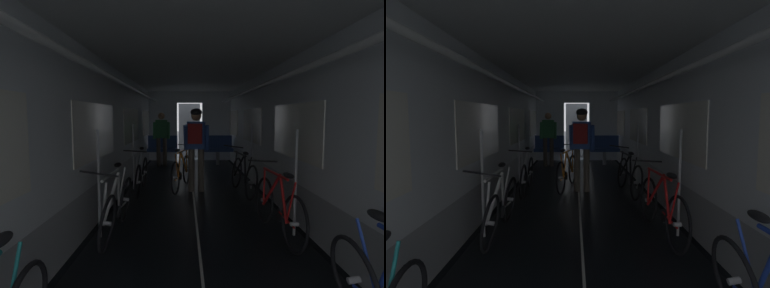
# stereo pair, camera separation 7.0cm
# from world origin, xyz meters

# --- Properties ---
(train_car_shell) EXTENTS (3.14, 12.34, 2.57)m
(train_car_shell) POSITION_xyz_m (-0.00, 3.60, 1.70)
(train_car_shell) COLOR black
(train_car_shell) RESTS_ON ground
(bench_seat_far_left) EXTENTS (0.98, 0.51, 0.95)m
(bench_seat_far_left) POSITION_xyz_m (-0.90, 8.07, 0.57)
(bench_seat_far_left) COLOR gray
(bench_seat_far_left) RESTS_ON ground
(bench_seat_far_right) EXTENTS (0.98, 0.51, 0.95)m
(bench_seat_far_right) POSITION_xyz_m (0.90, 8.07, 0.57)
(bench_seat_far_right) COLOR gray
(bench_seat_far_right) RESTS_ON ground
(bicycle_white) EXTENTS (0.44, 1.69, 0.96)m
(bicycle_white) POSITION_xyz_m (-1.07, 2.20, 0.38)
(bicycle_white) COLOR black
(bicycle_white) RESTS_ON ground
(bicycle_silver) EXTENTS (0.44, 1.69, 0.95)m
(bicycle_silver) POSITION_xyz_m (-1.07, 4.40, 0.38)
(bicycle_silver) COLOR black
(bicycle_silver) RESTS_ON ground
(bicycle_red) EXTENTS (0.44, 1.69, 0.94)m
(bicycle_red) POSITION_xyz_m (1.04, 2.10, 0.38)
(bicycle_red) COLOR black
(bicycle_red) RESTS_ON ground
(bicycle_black) EXTENTS (0.49, 1.69, 0.96)m
(bicycle_black) POSITION_xyz_m (1.01, 4.29, 0.38)
(bicycle_black) COLOR black
(bicycle_black) RESTS_ON ground
(person_cyclist_aisle) EXTENTS (0.55, 0.43, 1.73)m
(person_cyclist_aisle) POSITION_xyz_m (0.06, 4.46, 1.07)
(person_cyclist_aisle) COLOR brown
(person_cyclist_aisle) RESTS_ON ground
(bicycle_orange_in_aisle) EXTENTS (0.56, 1.66, 0.94)m
(bicycle_orange_in_aisle) POSITION_xyz_m (-0.25, 4.72, 0.38)
(bicycle_orange_in_aisle) COLOR black
(bicycle_orange_in_aisle) RESTS_ON ground
(person_standing_near_bench) EXTENTS (0.53, 0.23, 1.69)m
(person_standing_near_bench) POSITION_xyz_m (-0.90, 7.70, 0.98)
(person_standing_near_bench) COLOR brown
(person_standing_near_bench) RESTS_ON ground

